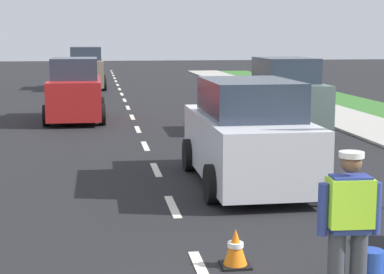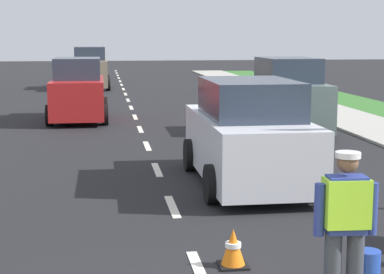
{
  "view_description": "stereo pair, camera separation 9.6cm",
  "coord_description": "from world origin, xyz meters",
  "px_view_note": "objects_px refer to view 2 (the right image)",
  "views": [
    {
      "loc": [
        -1.22,
        -4.63,
        2.84
      ],
      "look_at": [
        0.4,
        6.19,
        1.1
      ],
      "focal_mm": 59.82,
      "sensor_mm": 36.0,
      "label": 1
    },
    {
      "loc": [
        -1.12,
        -4.64,
        2.84
      ],
      "look_at": [
        0.4,
        6.19,
        1.1
      ],
      "focal_mm": 59.82,
      "sensor_mm": 36.0,
      "label": 2
    }
  ],
  "objects_px": {
    "car_oncoming_third": "(90,69)",
    "traffic_cone_far": "(233,248)",
    "car_outgoing_ahead": "(248,136)",
    "road_worker": "(347,222)",
    "car_parked_far": "(286,98)",
    "car_oncoming_second": "(78,92)"
  },
  "relations": [
    {
      "from": "road_worker",
      "to": "car_outgoing_ahead",
      "type": "bearing_deg",
      "value": 87.42
    },
    {
      "from": "traffic_cone_far",
      "to": "car_parked_far",
      "type": "height_order",
      "value": "car_parked_far"
    },
    {
      "from": "car_parked_far",
      "to": "car_oncoming_second",
      "type": "height_order",
      "value": "car_parked_far"
    },
    {
      "from": "car_oncoming_second",
      "to": "car_outgoing_ahead",
      "type": "bearing_deg",
      "value": -70.34
    },
    {
      "from": "traffic_cone_far",
      "to": "car_oncoming_third",
      "type": "height_order",
      "value": "car_oncoming_third"
    },
    {
      "from": "car_oncoming_third",
      "to": "car_oncoming_second",
      "type": "distance_m",
      "value": 13.16
    },
    {
      "from": "car_parked_far",
      "to": "car_oncoming_third",
      "type": "xyz_separation_m",
      "value": [
        -5.97,
        16.72,
        0.02
      ]
    },
    {
      "from": "car_outgoing_ahead",
      "to": "car_oncoming_second",
      "type": "xyz_separation_m",
      "value": [
        -3.55,
        9.94,
        0.03
      ]
    },
    {
      "from": "car_outgoing_ahead",
      "to": "car_oncoming_second",
      "type": "height_order",
      "value": "car_oncoming_second"
    },
    {
      "from": "car_oncoming_third",
      "to": "traffic_cone_far",
      "type": "bearing_deg",
      "value": -85.48
    },
    {
      "from": "car_oncoming_second",
      "to": "road_worker",
      "type": "bearing_deg",
      "value": -78.1
    },
    {
      "from": "car_oncoming_third",
      "to": "car_outgoing_ahead",
      "type": "bearing_deg",
      "value": -81.75
    },
    {
      "from": "traffic_cone_far",
      "to": "car_parked_far",
      "type": "xyz_separation_m",
      "value": [
        3.8,
        10.72,
        0.79
      ]
    },
    {
      "from": "road_worker",
      "to": "traffic_cone_far",
      "type": "height_order",
      "value": "road_worker"
    },
    {
      "from": "car_outgoing_ahead",
      "to": "car_oncoming_third",
      "type": "distance_m",
      "value": 23.33
    },
    {
      "from": "road_worker",
      "to": "car_oncoming_second",
      "type": "height_order",
      "value": "car_oncoming_second"
    },
    {
      "from": "road_worker",
      "to": "car_oncoming_third",
      "type": "bearing_deg",
      "value": 96.13
    },
    {
      "from": "car_oncoming_third",
      "to": "car_oncoming_second",
      "type": "bearing_deg",
      "value": -90.87
    },
    {
      "from": "car_parked_far",
      "to": "car_outgoing_ahead",
      "type": "bearing_deg",
      "value": -112.36
    },
    {
      "from": "car_outgoing_ahead",
      "to": "road_worker",
      "type": "bearing_deg",
      "value": -92.58
    },
    {
      "from": "road_worker",
      "to": "traffic_cone_far",
      "type": "xyz_separation_m",
      "value": [
        -0.92,
        1.34,
        -0.69
      ]
    },
    {
      "from": "car_outgoing_ahead",
      "to": "car_oncoming_second",
      "type": "distance_m",
      "value": 10.55
    }
  ]
}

